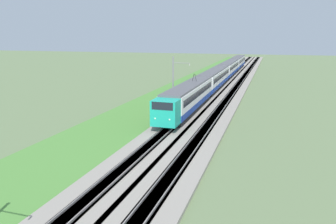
# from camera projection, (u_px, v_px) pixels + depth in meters

# --- Properties ---
(ballast_main) EXTENTS (240.00, 4.40, 0.30)m
(ballast_main) POSITION_uv_depth(u_px,v_px,m) (201.00, 101.00, 53.29)
(ballast_main) COLOR gray
(ballast_main) RESTS_ON ground
(ballast_adjacent) EXTENTS (240.00, 4.40, 0.30)m
(ballast_adjacent) POSITION_uv_depth(u_px,v_px,m) (226.00, 102.00, 52.12)
(ballast_adjacent) COLOR gray
(ballast_adjacent) RESTS_ON ground
(track_main) EXTENTS (240.00, 1.57, 0.45)m
(track_main) POSITION_uv_depth(u_px,v_px,m) (201.00, 101.00, 53.29)
(track_main) COLOR #4C4238
(track_main) RESTS_ON ground
(track_adjacent) EXTENTS (240.00, 1.57, 0.45)m
(track_adjacent) POSITION_uv_depth(u_px,v_px,m) (226.00, 102.00, 52.12)
(track_adjacent) COLOR #4C4238
(track_adjacent) RESTS_ON ground
(grass_verge) EXTENTS (240.00, 9.38, 0.12)m
(grass_verge) POSITION_uv_depth(u_px,v_px,m) (164.00, 99.00, 55.18)
(grass_verge) COLOR #4C8438
(grass_verge) RESTS_ON ground
(passenger_train) EXTENTS (87.16, 2.94, 5.11)m
(passenger_train) POSITION_uv_depth(u_px,v_px,m) (223.00, 72.00, 74.96)
(passenger_train) COLOR #19A88E
(passenger_train) RESTS_ON ground
(catenary_mast_mid) EXTENTS (0.22, 2.56, 7.65)m
(catenary_mast_mid) POSITION_uv_depth(u_px,v_px,m) (173.00, 82.00, 46.84)
(catenary_mast_mid) COLOR slate
(catenary_mast_mid) RESTS_ON ground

